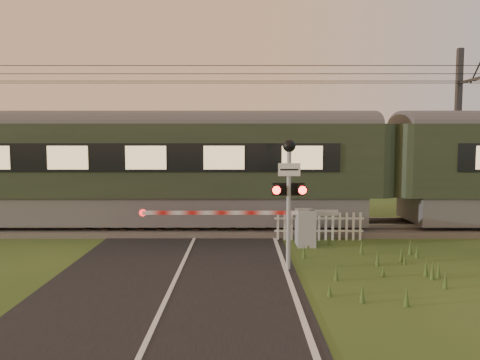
{
  "coord_description": "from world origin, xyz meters",
  "views": [
    {
      "loc": [
        1.57,
        -10.94,
        3.38
      ],
      "look_at": [
        1.56,
        3.2,
        2.16
      ],
      "focal_mm": 35.0,
      "sensor_mm": 36.0,
      "label": 1
    }
  ],
  "objects_px": {
    "picket_fence": "(319,226)",
    "catenary_mast": "(458,132)",
    "train": "(385,168)",
    "crossing_signal": "(289,181)",
    "boom_gate": "(297,226)"
  },
  "relations": [
    {
      "from": "train",
      "to": "catenary_mast",
      "type": "distance_m",
      "value": 4.54
    },
    {
      "from": "train",
      "to": "boom_gate",
      "type": "height_order",
      "value": "train"
    },
    {
      "from": "boom_gate",
      "to": "picket_fence",
      "type": "distance_m",
      "value": 1.13
    },
    {
      "from": "train",
      "to": "picket_fence",
      "type": "bearing_deg",
      "value": -145.57
    },
    {
      "from": "crossing_signal",
      "to": "picket_fence",
      "type": "height_order",
      "value": "crossing_signal"
    },
    {
      "from": "picket_fence",
      "to": "catenary_mast",
      "type": "distance_m",
      "value": 8.33
    },
    {
      "from": "picket_fence",
      "to": "catenary_mast",
      "type": "bearing_deg",
      "value": 32.49
    },
    {
      "from": "boom_gate",
      "to": "crossing_signal",
      "type": "xyz_separation_m",
      "value": [
        -0.58,
        -2.85,
        1.7
      ]
    },
    {
      "from": "crossing_signal",
      "to": "boom_gate",
      "type": "bearing_deg",
      "value": 78.45
    },
    {
      "from": "train",
      "to": "crossing_signal",
      "type": "distance_m",
      "value": 6.9
    },
    {
      "from": "catenary_mast",
      "to": "picket_fence",
      "type": "bearing_deg",
      "value": -147.51
    },
    {
      "from": "train",
      "to": "catenary_mast",
      "type": "height_order",
      "value": "catenary_mast"
    },
    {
      "from": "crossing_signal",
      "to": "picket_fence",
      "type": "bearing_deg",
      "value": 68.69
    },
    {
      "from": "train",
      "to": "boom_gate",
      "type": "xyz_separation_m",
      "value": [
        -3.59,
        -2.65,
        -1.71
      ]
    },
    {
      "from": "picket_fence",
      "to": "catenary_mast",
      "type": "relative_size",
      "value": 0.42
    }
  ]
}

